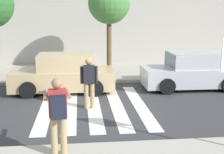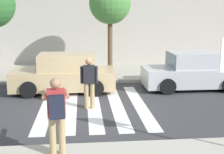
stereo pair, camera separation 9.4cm
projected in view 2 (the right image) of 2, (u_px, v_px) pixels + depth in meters
ground_plane at (94, 108)px, 10.63m from camera, size 120.00×120.00×0.00m
sidewalk_far at (90, 72)px, 16.46m from camera, size 60.00×4.80×0.14m
building_facade_far at (87, 17)px, 20.16m from camera, size 56.00×4.00×5.71m
crosswalk_stripe_0 at (47, 107)px, 10.68m from camera, size 0.44×5.20×0.01m
crosswalk_stripe_1 at (71, 106)px, 10.75m from camera, size 0.44×5.20×0.01m
crosswalk_stripe_2 at (94, 106)px, 10.83m from camera, size 0.44×5.20×0.01m
crosswalk_stripe_3 at (117, 105)px, 10.90m from camera, size 0.44×5.20×0.01m
crosswalk_stripe_4 at (139, 104)px, 10.98m from camera, size 0.44×5.20×0.01m
photographer_with_backpack at (56, 110)px, 6.62m from camera, size 0.65×0.89×1.72m
pedestrian_crossing at (89, 80)px, 10.36m from camera, size 0.58×0.24×1.72m
parked_car_tan at (64, 74)px, 12.62m from camera, size 4.10×1.92×1.55m
parked_car_silver at (193, 72)px, 13.12m from camera, size 4.10×1.92×1.55m
street_tree_center at (110, 4)px, 15.01m from camera, size 2.03×2.03×4.48m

